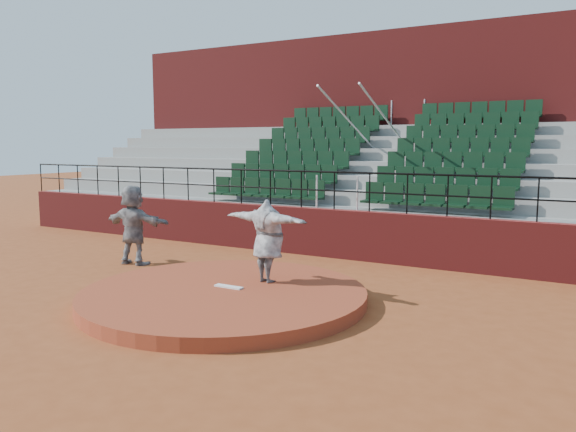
% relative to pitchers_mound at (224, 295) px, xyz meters
% --- Properties ---
extents(ground, '(90.00, 90.00, 0.00)m').
position_rel_pitchers_mound_xyz_m(ground, '(0.00, 0.00, -0.12)').
color(ground, brown).
rests_on(ground, ground).
extents(pitchers_mound, '(5.50, 5.50, 0.25)m').
position_rel_pitchers_mound_xyz_m(pitchers_mound, '(0.00, 0.00, 0.00)').
color(pitchers_mound, '#943A21').
rests_on(pitchers_mound, ground).
extents(pitching_rubber, '(0.60, 0.15, 0.03)m').
position_rel_pitchers_mound_xyz_m(pitching_rubber, '(0.00, 0.15, 0.14)').
color(pitching_rubber, white).
rests_on(pitching_rubber, pitchers_mound).
extents(boundary_wall, '(24.00, 0.30, 1.30)m').
position_rel_pitchers_mound_xyz_m(boundary_wall, '(0.00, 5.00, 0.53)').
color(boundary_wall, maroon).
rests_on(boundary_wall, ground).
extents(wall_railing, '(24.04, 0.05, 1.03)m').
position_rel_pitchers_mound_xyz_m(wall_railing, '(0.00, 5.00, 1.90)').
color(wall_railing, black).
rests_on(wall_railing, boundary_wall).
extents(seating_deck, '(24.00, 5.97, 4.63)m').
position_rel_pitchers_mound_xyz_m(seating_deck, '(0.00, 8.64, 1.33)').
color(seating_deck, gray).
rests_on(seating_deck, ground).
extents(press_box_facade, '(24.00, 3.00, 7.10)m').
position_rel_pitchers_mound_xyz_m(press_box_facade, '(0.00, 12.60, 3.43)').
color(press_box_facade, maroon).
rests_on(press_box_facade, ground).
extents(pitcher, '(2.14, 0.91, 1.69)m').
position_rel_pitchers_mound_xyz_m(pitcher, '(0.42, 0.93, 0.97)').
color(pitcher, black).
rests_on(pitcher, pitchers_mound).
extents(fielder, '(1.91, 0.72, 2.03)m').
position_rel_pitchers_mound_xyz_m(fielder, '(-4.03, 1.68, 0.89)').
color(fielder, black).
rests_on(fielder, ground).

